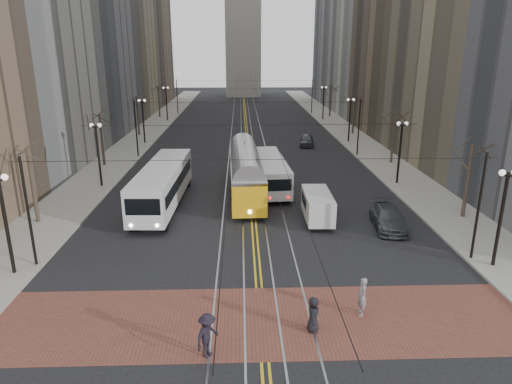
{
  "coord_description": "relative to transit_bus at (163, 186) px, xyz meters",
  "views": [
    {
      "loc": [
        -0.9,
        -22.53,
        12.17
      ],
      "look_at": [
        0.09,
        6.52,
        3.0
      ],
      "focal_mm": 32.0,
      "sensor_mm": 36.0,
      "label": 1
    }
  ],
  "objects": [
    {
      "name": "lamp_posts",
      "position": [
        7.17,
        16.16,
        1.16
      ],
      "size": [
        27.6,
        57.2,
        5.6
      ],
      "color": "black",
      "rests_on": "ground"
    },
    {
      "name": "building_left_far",
      "position": [
        -18.33,
        73.41,
        18.36
      ],
      "size": [
        16.0,
        20.0,
        40.0
      ],
      "primitive_type": "cube",
      "color": "brown",
      "rests_on": "ground"
    },
    {
      "name": "pedestrian_b",
      "position": [
        11.94,
        -16.22,
        -0.69
      ],
      "size": [
        0.46,
        0.69,
        1.89
      ],
      "primitive_type": "imported",
      "rotation": [
        0.0,
        0.0,
        4.72
      ],
      "color": "gray",
      "rests_on": "crosswalk_band"
    },
    {
      "name": "cargo_van",
      "position": [
        11.83,
        -3.87,
        -0.56
      ],
      "size": [
        1.98,
        4.91,
        2.15
      ],
      "primitive_type": "cube",
      "rotation": [
        0.0,
        0.0,
        -0.02
      ],
      "color": "silver",
      "rests_on": "ground"
    },
    {
      "name": "rear_bus",
      "position": [
        8.97,
        4.6,
        -0.26
      ],
      "size": [
        2.95,
        10.69,
        2.76
      ],
      "primitive_type": "cube",
      "rotation": [
        0.0,
        0.0,
        0.06
      ],
      "color": "#BEBEBE",
      "rests_on": "ground"
    },
    {
      "name": "pedestrian_d",
      "position": [
        4.83,
        -19.09,
        -0.65
      ],
      "size": [
        1.32,
        1.46,
        1.96
      ],
      "primitive_type": "imported",
      "rotation": [
        0.0,
        0.0,
        0.96
      ],
      "color": "black",
      "rests_on": "crosswalk_band"
    },
    {
      "name": "sedan_grey",
      "position": [
        14.89,
        23.35,
        -0.91
      ],
      "size": [
        2.37,
        4.5,
        1.46
      ],
      "primitive_type": "imported",
      "rotation": [
        0.0,
        0.0,
        -0.16
      ],
      "color": "#3D4045",
      "rests_on": "ground"
    },
    {
      "name": "building_right_far",
      "position": [
        32.67,
        73.41,
        18.36
      ],
      "size": [
        16.0,
        20.0,
        40.0
      ],
      "primitive_type": "cube",
      "color": "slate",
      "rests_on": "ground"
    },
    {
      "name": "building_right_mid",
      "position": [
        32.67,
        33.41,
        15.36
      ],
      "size": [
        16.0,
        20.0,
        34.0
      ],
      "primitive_type": "cube",
      "color": "brown",
      "rests_on": "ground"
    },
    {
      "name": "street_trees",
      "position": [
        7.17,
        22.66,
        1.16
      ],
      "size": [
        31.68,
        53.28,
        5.6
      ],
      "color": "#382D23",
      "rests_on": "ground"
    },
    {
      "name": "crosswalk_band",
      "position": [
        7.17,
        -16.59,
        -1.63
      ],
      "size": [
        25.0,
        6.0,
        0.01
      ],
      "primitive_type": "cube",
      "color": "brown",
      "rests_on": "ground"
    },
    {
      "name": "sedan_parked",
      "position": [
        16.67,
        -5.26,
        -0.9
      ],
      "size": [
        2.58,
        5.26,
        1.47
      ],
      "primitive_type": "imported",
      "rotation": [
        0.0,
        0.0,
        -0.1
      ],
      "color": "#3E4146",
      "rests_on": "ground"
    },
    {
      "name": "ground",
      "position": [
        7.17,
        -12.59,
        -1.64
      ],
      "size": [
        260.0,
        260.0,
        0.0
      ],
      "primitive_type": "plane",
      "color": "black",
      "rests_on": "ground"
    },
    {
      "name": "transit_bus",
      "position": [
        0.0,
        0.0,
        0.0
      ],
      "size": [
        3.23,
        13.22,
        3.28
      ],
      "primitive_type": "cube",
      "rotation": [
        0.0,
        0.0,
        -0.04
      ],
      "color": "silver",
      "rests_on": "ground"
    },
    {
      "name": "sidewalk_left",
      "position": [
        -7.83,
        32.41,
        -1.57
      ],
      "size": [
        5.0,
        140.0,
        0.15
      ],
      "primitive_type": "cube",
      "color": "gray",
      "rests_on": "ground"
    },
    {
      "name": "centre_lines",
      "position": [
        7.17,
        32.41,
        -1.63
      ],
      "size": [
        0.42,
        130.0,
        0.01
      ],
      "primitive_type": "cube",
      "color": "gold",
      "rests_on": "ground"
    },
    {
      "name": "building_left_mid",
      "position": [
        -18.33,
        33.41,
        15.36
      ],
      "size": [
        16.0,
        20.0,
        34.0
      ],
      "primitive_type": "cube",
      "color": "slate",
      "rests_on": "ground"
    },
    {
      "name": "pedestrian_a",
      "position": [
        9.43,
        -17.49,
        -0.79
      ],
      "size": [
        0.73,
        0.93,
        1.68
      ],
      "primitive_type": "imported",
      "rotation": [
        0.0,
        0.0,
        1.31
      ],
      "color": "black",
      "rests_on": "crosswalk_band"
    },
    {
      "name": "trolley_wires",
      "position": [
        7.17,
        22.24,
        2.13
      ],
      "size": [
        25.96,
        120.0,
        6.6
      ],
      "color": "black",
      "rests_on": "ground"
    },
    {
      "name": "streetcar_rails",
      "position": [
        7.17,
        32.41,
        -1.64
      ],
      "size": [
        4.8,
        130.0,
        0.02
      ],
      "primitive_type": "cube",
      "color": "gray",
      "rests_on": "ground"
    },
    {
      "name": "sidewalk_right",
      "position": [
        22.17,
        32.41,
        -1.57
      ],
      "size": [
        5.0,
        140.0,
        0.15
      ],
      "primitive_type": "cube",
      "color": "gray",
      "rests_on": "ground"
    },
    {
      "name": "streetcar",
      "position": [
        6.67,
        2.77,
        -0.01
      ],
      "size": [
        2.99,
        13.92,
        3.27
      ],
      "primitive_type": "cube",
      "rotation": [
        0.0,
        0.0,
        0.03
      ],
      "color": "#EEAB15",
      "rests_on": "ground"
    }
  ]
}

